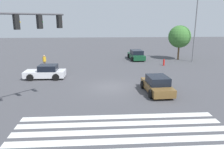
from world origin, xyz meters
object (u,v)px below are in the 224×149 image
at_px(car_2, 46,72).
at_px(tree_corner_a, 180,37).
at_px(traffic_signal_mast, 1,38).
at_px(car_1, 157,85).
at_px(fire_hydrant, 164,62).
at_px(car_3, 136,55).
at_px(street_light_pole_a, 196,22).
at_px(pedestrian, 44,61).

xyz_separation_m(car_2, tree_corner_a, (17.73, 9.79, 2.83)).
xyz_separation_m(traffic_signal_mast, tree_corner_a, (17.54, 19.85, -1.54)).
height_order(car_1, fire_hydrant, car_1).
height_order(car_1, car_3, car_3).
bearing_deg(car_2, fire_hydrant, -157.63).
bearing_deg(traffic_signal_mast, car_3, 16.29).
relative_size(traffic_signal_mast, car_2, 1.59).
xyz_separation_m(car_2, fire_hydrant, (14.26, 5.62, -0.23)).
height_order(car_1, street_light_pole_a, street_light_pole_a).
bearing_deg(traffic_signal_mast, car_1, -19.98).
xyz_separation_m(car_1, street_light_pole_a, (8.86, 13.38, 4.94)).
relative_size(car_1, car_2, 1.01).
bearing_deg(car_3, car_1, 172.70).
bearing_deg(car_3, pedestrian, 107.43).
bearing_deg(fire_hydrant, street_light_pole_a, 26.17).
xyz_separation_m(tree_corner_a, fire_hydrant, (-3.47, -4.16, -3.06)).
height_order(traffic_signal_mast, car_1, traffic_signal_mast).
relative_size(car_2, tree_corner_a, 0.81).
height_order(car_3, street_light_pole_a, street_light_pole_a).
height_order(car_3, tree_corner_a, tree_corner_a).
relative_size(car_3, fire_hydrant, 5.40).
relative_size(pedestrian, tree_corner_a, 0.32).
relative_size(car_2, street_light_pole_a, 0.43).
relative_size(car_1, car_3, 0.91).
xyz_separation_m(traffic_signal_mast, car_2, (-0.19, 10.06, -4.36)).
height_order(traffic_signal_mast, tree_corner_a, traffic_signal_mast).
bearing_deg(pedestrian, car_2, -27.87).
distance_m(car_3, fire_hydrant, 5.52).
distance_m(traffic_signal_mast, pedestrian, 16.06).
height_order(street_light_pole_a, fire_hydrant, street_light_pole_a).
height_order(traffic_signal_mast, pedestrian, traffic_signal_mast).
bearing_deg(car_3, street_light_pole_a, -109.60).
xyz_separation_m(car_1, car_2, (-10.39, 5.31, -0.03)).
relative_size(pedestrian, street_light_pole_a, 0.17).
xyz_separation_m(traffic_signal_mast, car_1, (10.20, 4.76, -4.34)).
bearing_deg(car_3, traffic_signal_mast, 147.52).
distance_m(car_2, car_3, 15.33).
distance_m(traffic_signal_mast, fire_hydrant, 21.57).
bearing_deg(street_light_pole_a, car_3, 164.17).
bearing_deg(pedestrian, car_1, 5.61).
relative_size(traffic_signal_mast, fire_hydrant, 7.67).
relative_size(car_3, street_light_pole_a, 0.48).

